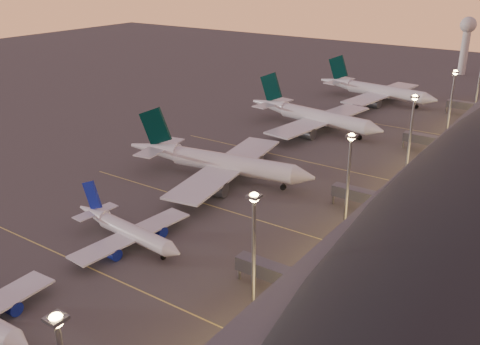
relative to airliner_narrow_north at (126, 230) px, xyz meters
The scene contains 8 objects.
ground 9.55m from the airliner_narrow_north, 59.30° to the right, with size 700.00×700.00×0.00m, color #44413F.
airliner_narrow_north is the anchor object (origin of this frame).
airliner_wide_near 44.82m from the airliner_narrow_north, 98.62° to the left, with size 62.27×57.38×19.96m.
airliner_wide_mid 107.01m from the airliner_narrow_north, 93.57° to the left, with size 61.49×56.52×19.68m.
airliner_wide_far 163.50m from the airliner_narrow_north, 91.11° to the left, with size 60.47×55.53×19.35m.
light_masts 71.64m from the airliner_narrow_north, 54.69° to the left, with size 2.20×217.20×25.90m.
radar_tower 253.39m from the airliner_narrow_north, 86.69° to the left, with size 9.00×9.00×32.50m.
lane_markings 32.77m from the airliner_narrow_north, 81.93° to the left, with size 90.00×180.36×0.00m.
Camera 1 is at (80.53, -68.58, 62.10)m, focal length 40.00 mm.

